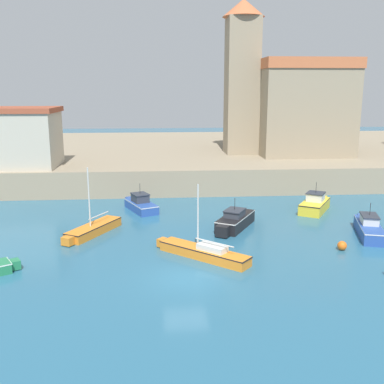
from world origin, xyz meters
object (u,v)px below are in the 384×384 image
at_px(church, 288,102).
at_px(sailboat_orange_2, 93,229).
at_px(motorboat_black_0, 235,221).
at_px(mooring_buoy, 342,246).
at_px(sailboat_orange_4, 203,252).
at_px(motorboat_yellow_3, 315,204).
at_px(motorboat_blue_6, 369,227).
at_px(motorboat_blue_7, 140,204).
at_px(harbor_shed_far_end, 13,137).

bearing_deg(church, sailboat_orange_2, -130.72).
distance_m(motorboat_black_0, mooring_buoy, 8.26).
bearing_deg(sailboat_orange_4, motorboat_black_0, 63.35).
relative_size(motorboat_black_0, sailboat_orange_4, 0.91).
xyz_separation_m(motorboat_black_0, motorboat_yellow_3, (7.85, 4.37, 0.03)).
bearing_deg(motorboat_black_0, motorboat_yellow_3, 29.09).
bearing_deg(motorboat_yellow_3, sailboat_orange_2, -164.76).
bearing_deg(church, motorboat_black_0, -113.95).
height_order(motorboat_black_0, motorboat_blue_6, motorboat_blue_6).
bearing_deg(sailboat_orange_2, motorboat_blue_6, -5.00).
distance_m(motorboat_black_0, motorboat_blue_6, 9.78).
height_order(sailboat_orange_2, sailboat_orange_4, sailboat_orange_2).
bearing_deg(motorboat_black_0, sailboat_orange_2, -176.39).
relative_size(motorboat_blue_7, church, 0.28).
bearing_deg(harbor_shed_far_end, motorboat_black_0, -34.32).
relative_size(motorboat_yellow_3, motorboat_blue_7, 1.01).
bearing_deg(harbor_shed_far_end, motorboat_blue_6, -28.70).
bearing_deg(motorboat_blue_7, motorboat_black_0, -37.98).
height_order(motorboat_yellow_3, mooring_buoy, motorboat_yellow_3).
relative_size(mooring_buoy, church, 0.03).
distance_m(sailboat_orange_4, motorboat_blue_6, 13.02).
xyz_separation_m(motorboat_blue_6, harbor_shed_far_end, (-29.82, 16.32, 5.11)).
xyz_separation_m(sailboat_orange_2, motorboat_yellow_3, (18.50, 5.04, 0.23)).
relative_size(church, harbor_shed_far_end, 1.98).
relative_size(sailboat_orange_2, mooring_buoy, 8.99).
bearing_deg(motorboat_blue_6, sailboat_orange_4, -163.91).
relative_size(mooring_buoy, harbor_shed_far_end, 0.07).
bearing_deg(motorboat_black_0, sailboat_orange_4, -116.65).
xyz_separation_m(mooring_buoy, church, (4.45, 29.53, 8.47)).
bearing_deg(motorboat_blue_7, church, 45.43).
distance_m(motorboat_blue_6, mooring_buoy, 4.34).
bearing_deg(mooring_buoy, sailboat_orange_4, -175.83).
xyz_separation_m(sailboat_orange_4, harbor_shed_far_end, (-17.31, 19.93, 5.28)).
bearing_deg(sailboat_orange_2, harbor_shed_far_end, 123.64).
distance_m(motorboat_blue_7, church, 27.10).
xyz_separation_m(sailboat_orange_2, motorboat_blue_7, (3.26, 6.44, 0.15)).
bearing_deg(sailboat_orange_2, motorboat_black_0, 3.61).
distance_m(motorboat_blue_6, motorboat_blue_7, 18.75).
bearing_deg(motorboat_black_0, mooring_buoy, -40.49).
bearing_deg(motorboat_blue_7, sailboat_orange_4, -69.75).
relative_size(sailboat_orange_2, sailboat_orange_4, 0.97).
height_order(sailboat_orange_2, church, church).
bearing_deg(sailboat_orange_4, harbor_shed_far_end, 130.97).
bearing_deg(motorboat_yellow_3, church, 81.71).
xyz_separation_m(motorboat_blue_7, harbor_shed_far_end, (-12.95, 8.12, 5.14)).
distance_m(mooring_buoy, church, 31.04).
xyz_separation_m(motorboat_yellow_3, sailboat_orange_4, (-10.88, -10.41, -0.20)).
bearing_deg(motorboat_blue_6, harbor_shed_far_end, 151.30).
distance_m(sailboat_orange_4, harbor_shed_far_end, 26.92).
xyz_separation_m(motorboat_blue_7, mooring_buoy, (13.67, -11.13, -0.23)).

